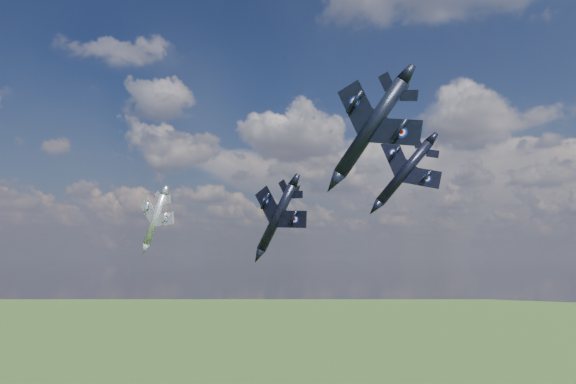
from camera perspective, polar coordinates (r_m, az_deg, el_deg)
The scene contains 4 objects.
jet_lead_navy at distance 78.27m, azimuth -1.13°, elevation -2.60°, with size 10.10×14.08×2.91m, color black, non-canonical shape.
jet_right_navy at distance 47.33m, azimuth 8.41°, elevation 6.47°, with size 9.03×12.59×2.60m, color black, non-canonical shape.
jet_high_navy at distance 90.46m, azimuth 11.72°, elevation 1.95°, with size 11.89×16.58×3.43m, color black, non-canonical shape.
jet_left_silver at distance 102.72m, azimuth -13.36°, elevation -2.71°, with size 9.45×13.18×2.73m, color #AFB1BB, non-canonical shape.
Camera 1 is at (43.33, -52.90, 73.60)m, focal length 35.00 mm.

